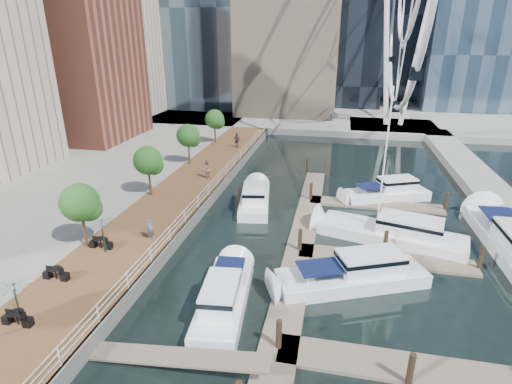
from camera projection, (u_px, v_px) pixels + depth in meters
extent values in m
plane|color=black|center=(231.00, 316.00, 22.27)|extent=(520.00, 520.00, 0.00)
cube|color=brown|center=(180.00, 198.00, 37.51)|extent=(6.00, 60.00, 1.00)
cube|color=#595954|center=(211.00, 200.00, 36.94)|extent=(0.25, 60.00, 1.00)
cube|color=gray|center=(323.00, 90.00, 115.24)|extent=(200.00, 114.00, 1.00)
cube|color=gray|center=(499.00, 202.00, 36.54)|extent=(4.00, 60.00, 1.00)
cube|color=gray|center=(392.00, 128.00, 66.91)|extent=(14.00, 12.00, 1.00)
cube|color=#6D6051|center=(302.00, 238.00, 30.80)|extent=(2.00, 32.00, 0.20)
cube|color=#6D6051|center=(405.00, 367.00, 18.69)|extent=(12.00, 2.00, 0.20)
cube|color=#6D6051|center=(385.00, 259.00, 27.83)|extent=(12.00, 2.00, 0.20)
cube|color=#6D6051|center=(375.00, 205.00, 36.96)|extent=(12.00, 2.00, 0.20)
cube|color=brown|center=(84.00, 65.00, 55.08)|extent=(12.00, 14.00, 20.00)
cube|color=#BCAD8E|center=(104.00, 35.00, 69.40)|extent=(14.00, 16.00, 28.00)
cylinder|color=white|center=(386.00, 42.00, 62.52)|extent=(0.80, 0.80, 26.00)
cylinder|color=white|center=(420.00, 42.00, 61.57)|extent=(0.80, 0.80, 26.00)
cylinder|color=#3F2B1C|center=(85.00, 231.00, 27.31)|extent=(0.20, 0.20, 2.40)
sphere|color=#265B1E|center=(80.00, 202.00, 26.55)|extent=(2.60, 2.60, 2.60)
cylinder|color=#3F2B1C|center=(150.00, 183.00, 36.44)|extent=(0.20, 0.20, 2.40)
sphere|color=#265B1E|center=(148.00, 160.00, 35.68)|extent=(2.60, 2.60, 2.60)
cylinder|color=#3F2B1C|center=(189.00, 154.00, 45.57)|extent=(0.20, 0.20, 2.40)
sphere|color=#265B1E|center=(188.00, 136.00, 44.82)|extent=(2.60, 2.60, 2.60)
cylinder|color=#3F2B1C|center=(215.00, 134.00, 54.70)|extent=(0.20, 0.20, 2.40)
sphere|color=#265B1E|center=(215.00, 119.00, 53.95)|extent=(2.60, 2.60, 2.60)
imported|color=#495361|center=(150.00, 229.00, 28.51)|extent=(0.66, 0.58, 1.52)
imported|color=#916F64|center=(206.00, 169.00, 41.01)|extent=(1.14, 1.17, 1.89)
imported|color=#353842|center=(237.00, 140.00, 52.55)|extent=(1.23, 0.85, 1.94)
imported|color=#0E3514|center=(16.00, 301.00, 20.11)|extent=(3.19, 3.21, 2.25)
imported|color=#103D21|center=(103.00, 236.00, 26.51)|extent=(3.14, 3.18, 2.48)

